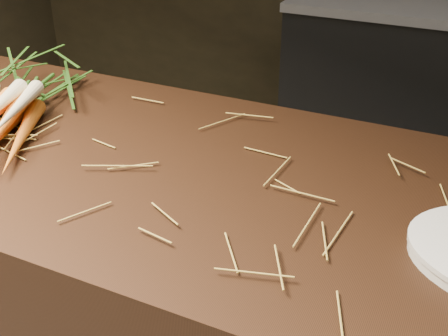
{
  "coord_description": "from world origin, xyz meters",
  "views": [
    {
      "loc": [
        0.25,
        -0.51,
        1.42
      ],
      "look_at": [
        -0.11,
        0.23,
        0.96
      ],
      "focal_mm": 45.0,
      "sensor_mm": 36.0,
      "label": 1
    }
  ],
  "objects": [
    {
      "name": "root_veg_bunch",
      "position": [
        -0.67,
        0.36,
        0.95
      ],
      "size": [
        0.39,
        0.57,
        0.1
      ],
      "rotation": [
        0.0,
        0.0,
        0.43
      ],
      "color": "orange",
      "rests_on": "main_counter"
    },
    {
      "name": "straw_bedding",
      "position": [
        0.0,
        0.3,
        0.91
      ],
      "size": [
        1.4,
        0.6,
        0.02
      ],
      "primitive_type": null,
      "color": "olive",
      "rests_on": "main_counter"
    }
  ]
}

